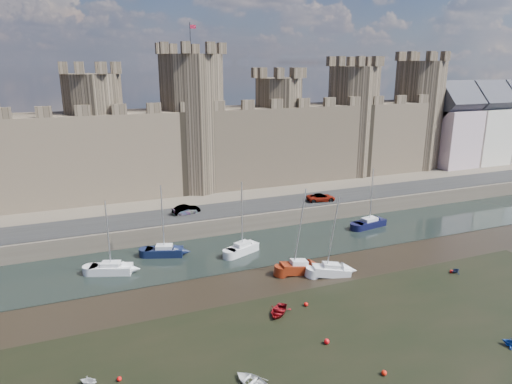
{
  "coord_description": "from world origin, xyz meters",
  "views": [
    {
      "loc": [
        -16.88,
        -29.25,
        24.13
      ],
      "look_at": [
        3.34,
        22.0,
        8.48
      ],
      "focal_mm": 32.0,
      "sensor_mm": 36.0,
      "label": 1
    }
  ],
  "objects_px": {
    "sailboat_0": "(111,268)",
    "sailboat_4": "(299,267)",
    "car_1": "(186,209)",
    "sailboat_1": "(164,251)",
    "car_3": "(321,198)",
    "car_2": "(185,211)",
    "sailboat_2": "(242,248)",
    "sailboat_3": "(369,223)",
    "sailboat_5": "(331,270)"
  },
  "relations": [
    {
      "from": "car_3",
      "to": "sailboat_4",
      "type": "distance_m",
      "value": 21.83
    },
    {
      "from": "car_1",
      "to": "sailboat_3",
      "type": "distance_m",
      "value": 27.75
    },
    {
      "from": "car_1",
      "to": "car_2",
      "type": "bearing_deg",
      "value": 122.83
    },
    {
      "from": "sailboat_3",
      "to": "sailboat_5",
      "type": "bearing_deg",
      "value": -148.43
    },
    {
      "from": "car_3",
      "to": "sailboat_0",
      "type": "relative_size",
      "value": 0.52
    },
    {
      "from": "car_3",
      "to": "sailboat_2",
      "type": "distance_m",
      "value": 19.77
    },
    {
      "from": "car_2",
      "to": "sailboat_3",
      "type": "height_order",
      "value": "sailboat_3"
    },
    {
      "from": "car_3",
      "to": "sailboat_1",
      "type": "height_order",
      "value": "sailboat_1"
    },
    {
      "from": "car_1",
      "to": "car_2",
      "type": "distance_m",
      "value": 0.33
    },
    {
      "from": "sailboat_1",
      "to": "sailboat_4",
      "type": "height_order",
      "value": "sailboat_4"
    },
    {
      "from": "car_3",
      "to": "sailboat_2",
      "type": "xyz_separation_m",
      "value": [
        -17.06,
        -9.7,
        -2.36
      ]
    },
    {
      "from": "car_1",
      "to": "sailboat_1",
      "type": "height_order",
      "value": "sailboat_1"
    },
    {
      "from": "car_2",
      "to": "sailboat_1",
      "type": "distance_m",
      "value": 9.93
    },
    {
      "from": "car_1",
      "to": "sailboat_2",
      "type": "relative_size",
      "value": 0.42
    },
    {
      "from": "sailboat_2",
      "to": "car_2",
      "type": "bearing_deg",
      "value": 90.55
    },
    {
      "from": "car_2",
      "to": "car_3",
      "type": "height_order",
      "value": "car_3"
    },
    {
      "from": "sailboat_0",
      "to": "sailboat_4",
      "type": "relative_size",
      "value": 0.86
    },
    {
      "from": "sailboat_2",
      "to": "sailboat_3",
      "type": "height_order",
      "value": "sailboat_2"
    },
    {
      "from": "sailboat_3",
      "to": "sailboat_5",
      "type": "relative_size",
      "value": 0.95
    },
    {
      "from": "car_3",
      "to": "sailboat_4",
      "type": "bearing_deg",
      "value": 152.5
    },
    {
      "from": "sailboat_0",
      "to": "sailboat_3",
      "type": "distance_m",
      "value": 37.91
    },
    {
      "from": "sailboat_3",
      "to": "sailboat_4",
      "type": "relative_size",
      "value": 0.87
    },
    {
      "from": "sailboat_3",
      "to": "sailboat_5",
      "type": "height_order",
      "value": "sailboat_5"
    },
    {
      "from": "sailboat_1",
      "to": "sailboat_2",
      "type": "height_order",
      "value": "sailboat_2"
    },
    {
      "from": "car_2",
      "to": "sailboat_0",
      "type": "bearing_deg",
      "value": 129.71
    },
    {
      "from": "car_3",
      "to": "sailboat_3",
      "type": "bearing_deg",
      "value": -141.24
    },
    {
      "from": "car_1",
      "to": "sailboat_4",
      "type": "relative_size",
      "value": 0.39
    },
    {
      "from": "sailboat_4",
      "to": "sailboat_1",
      "type": "bearing_deg",
      "value": 146.9
    },
    {
      "from": "sailboat_3",
      "to": "sailboat_5",
      "type": "distance_m",
      "value": 18.37
    },
    {
      "from": "car_1",
      "to": "sailboat_0",
      "type": "relative_size",
      "value": 0.45
    },
    {
      "from": "sailboat_5",
      "to": "car_1",
      "type": "bearing_deg",
      "value": 133.4
    },
    {
      "from": "sailboat_5",
      "to": "sailboat_4",
      "type": "bearing_deg",
      "value": 162.61
    },
    {
      "from": "sailboat_4",
      "to": "sailboat_5",
      "type": "relative_size",
      "value": 1.09
    },
    {
      "from": "car_2",
      "to": "sailboat_4",
      "type": "relative_size",
      "value": 0.35
    },
    {
      "from": "sailboat_0",
      "to": "car_3",
      "type": "bearing_deg",
      "value": 35.2
    },
    {
      "from": "car_1",
      "to": "sailboat_3",
      "type": "bearing_deg",
      "value": -120.66
    },
    {
      "from": "sailboat_0",
      "to": "sailboat_4",
      "type": "distance_m",
      "value": 22.24
    },
    {
      "from": "sailboat_1",
      "to": "sailboat_2",
      "type": "distance_m",
      "value": 10.06
    },
    {
      "from": "sailboat_4",
      "to": "sailboat_5",
      "type": "bearing_deg",
      "value": -26.46
    },
    {
      "from": "car_1",
      "to": "sailboat_4",
      "type": "bearing_deg",
      "value": -166.29
    },
    {
      "from": "sailboat_1",
      "to": "sailboat_5",
      "type": "height_order",
      "value": "sailboat_5"
    },
    {
      "from": "sailboat_2",
      "to": "sailboat_5",
      "type": "bearing_deg",
      "value": -75.1
    },
    {
      "from": "sailboat_1",
      "to": "car_3",
      "type": "bearing_deg",
      "value": 33.12
    },
    {
      "from": "car_1",
      "to": "sailboat_2",
      "type": "height_order",
      "value": "sailboat_2"
    },
    {
      "from": "sailboat_4",
      "to": "car_1",
      "type": "bearing_deg",
      "value": 119.36
    },
    {
      "from": "sailboat_0",
      "to": "sailboat_3",
      "type": "height_order",
      "value": "sailboat_3"
    },
    {
      "from": "sailboat_0",
      "to": "sailboat_2",
      "type": "height_order",
      "value": "sailboat_2"
    },
    {
      "from": "sailboat_2",
      "to": "sailboat_3",
      "type": "bearing_deg",
      "value": -16.63
    },
    {
      "from": "sailboat_0",
      "to": "sailboat_3",
      "type": "relative_size",
      "value": 0.99
    },
    {
      "from": "car_1",
      "to": "sailboat_0",
      "type": "xyz_separation_m",
      "value": [
        -11.8,
        -11.41,
        -2.45
      ]
    }
  ]
}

